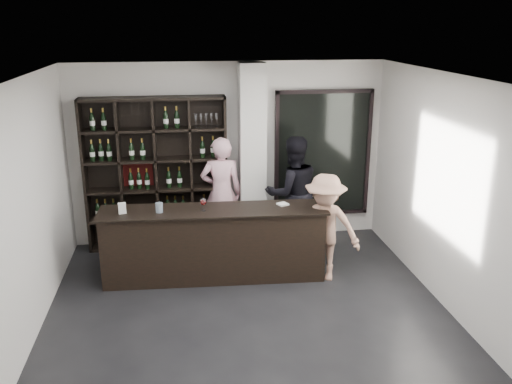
{
  "coord_description": "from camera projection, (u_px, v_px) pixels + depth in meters",
  "views": [
    {
      "loc": [
        -0.75,
        -5.72,
        3.51
      ],
      "look_at": [
        0.22,
        1.1,
        1.31
      ],
      "focal_mm": 38.0,
      "sensor_mm": 36.0,
      "label": 1
    }
  ],
  "objects": [
    {
      "name": "card_stand",
      "position": [
        122.0,
        208.0,
        7.22
      ],
      "size": [
        0.11,
        0.07,
        0.15
      ],
      "primitive_type": "cube",
      "rotation": [
        0.0,
        0.0,
        0.2
      ],
      "color": "white",
      "rests_on": "tasting_counter"
    },
    {
      "name": "taster_black",
      "position": [
        293.0,
        193.0,
        8.48
      ],
      "size": [
        0.96,
        0.79,
        1.82
      ],
      "primitive_type": "imported",
      "rotation": [
        0.0,
        0.0,
        3.26
      ],
      "color": "black",
      "rests_on": "floor"
    },
    {
      "name": "taster_pink",
      "position": [
        221.0,
        193.0,
        8.53
      ],
      "size": [
        0.68,
        0.47,
        1.8
      ],
      "primitive_type": "imported",
      "rotation": [
        0.0,
        0.0,
        3.07
      ],
      "color": "#F6B9C7",
      "rests_on": "floor"
    },
    {
      "name": "floor",
      "position": [
        251.0,
        323.0,
        6.56
      ],
      "size": [
        5.0,
        5.5,
        0.01
      ],
      "primitive_type": "cube",
      "color": "black",
      "rests_on": "ground"
    },
    {
      "name": "customer",
      "position": [
        325.0,
        228.0,
        7.48
      ],
      "size": [
        1.13,
        0.9,
        1.53
      ],
      "primitive_type": "imported",
      "rotation": [
        0.0,
        0.0,
        -0.39
      ],
      "color": "tan",
      "rests_on": "floor"
    },
    {
      "name": "wine_shelf",
      "position": [
        156.0,
        174.0,
        8.46
      ],
      "size": [
        2.2,
        0.35,
        2.4
      ],
      "primitive_type": null,
      "color": "black",
      "rests_on": "floor"
    },
    {
      "name": "spit_cup",
      "position": [
        159.0,
        208.0,
        7.27
      ],
      "size": [
        0.12,
        0.12,
        0.13
      ],
      "primitive_type": "cylinder",
      "rotation": [
        0.0,
        0.0,
        0.22
      ],
      "color": "silver",
      "rests_on": "tasting_counter"
    },
    {
      "name": "wine_glass",
      "position": [
        203.0,
        204.0,
        7.32
      ],
      "size": [
        0.11,
        0.11,
        0.2
      ],
      "primitive_type": null,
      "rotation": [
        0.0,
        0.0,
        -0.36
      ],
      "color": "white",
      "rests_on": "tasting_counter"
    },
    {
      "name": "structural_column",
      "position": [
        252.0,
        157.0,
        8.5
      ],
      "size": [
        0.4,
        0.4,
        2.9
      ],
      "primitive_type": "cube",
      "color": "silver",
      "rests_on": "floor"
    },
    {
      "name": "tasting_counter",
      "position": [
        214.0,
        244.0,
        7.56
      ],
      "size": [
        3.13,
        0.65,
        1.03
      ],
      "rotation": [
        0.0,
        0.0,
        -0.05
      ],
      "color": "black",
      "rests_on": "floor"
    },
    {
      "name": "glass_panel",
      "position": [
        323.0,
        154.0,
        8.88
      ],
      "size": [
        1.6,
        0.08,
        2.1
      ],
      "color": "black",
      "rests_on": "floor"
    },
    {
      "name": "napkin_stack",
      "position": [
        283.0,
        204.0,
        7.58
      ],
      "size": [
        0.18,
        0.18,
        0.02
      ],
      "primitive_type": "cube",
      "rotation": [
        0.0,
        0.0,
        0.43
      ],
      "color": "white",
      "rests_on": "tasting_counter"
    }
  ]
}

